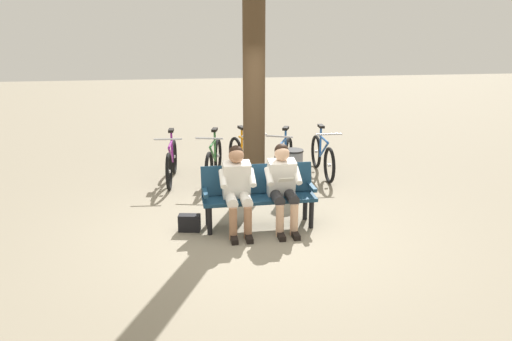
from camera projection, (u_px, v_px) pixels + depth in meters
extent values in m
plane|color=gray|center=(255.00, 232.00, 7.18)|extent=(40.00, 40.00, 0.00)
cube|color=navy|center=(259.00, 198.00, 7.27)|extent=(1.61, 0.46, 0.05)
cube|color=navy|center=(257.00, 179.00, 7.38)|extent=(1.60, 0.16, 0.42)
cube|color=navy|center=(312.00, 187.00, 7.35)|extent=(0.07, 0.40, 0.05)
cube|color=navy|center=(205.00, 192.00, 7.11)|extent=(0.07, 0.40, 0.05)
cylinder|color=black|center=(311.00, 215.00, 7.28)|extent=(0.07, 0.07, 0.40)
cylinder|color=black|center=(210.00, 221.00, 7.05)|extent=(0.07, 0.07, 0.40)
cylinder|color=black|center=(305.00, 206.00, 7.60)|extent=(0.07, 0.07, 0.40)
cylinder|color=black|center=(208.00, 212.00, 7.38)|extent=(0.07, 0.07, 0.40)
cube|color=white|center=(281.00, 178.00, 7.26)|extent=(0.38, 0.31, 0.55)
sphere|color=#D8A884|center=(282.00, 154.00, 7.14)|extent=(0.21, 0.21, 0.21)
sphere|color=black|center=(282.00, 151.00, 7.16)|extent=(0.20, 0.20, 0.20)
cylinder|color=#262628|center=(291.00, 197.00, 7.14)|extent=(0.16, 0.40, 0.15)
cylinder|color=#D8A884|center=(294.00, 220.00, 7.03)|extent=(0.11, 0.11, 0.45)
cube|color=black|center=(296.00, 235.00, 6.99)|extent=(0.09, 0.22, 0.07)
cylinder|color=white|center=(297.00, 175.00, 7.16)|extent=(0.09, 0.31, 0.23)
cylinder|color=#262628|center=(277.00, 197.00, 7.11)|extent=(0.16, 0.40, 0.15)
cylinder|color=#D8A884|center=(280.00, 221.00, 7.00)|extent=(0.11, 0.11, 0.45)
cube|color=black|center=(281.00, 236.00, 6.96)|extent=(0.09, 0.22, 0.07)
cylinder|color=white|center=(269.00, 177.00, 7.09)|extent=(0.09, 0.31, 0.23)
cube|color=silver|center=(286.00, 180.00, 6.95)|extent=(0.20, 0.12, 0.09)
cube|color=white|center=(236.00, 180.00, 7.15)|extent=(0.38, 0.31, 0.55)
sphere|color=#A87554|center=(236.00, 156.00, 7.04)|extent=(0.21, 0.21, 0.21)
sphere|color=black|center=(236.00, 152.00, 7.05)|extent=(0.20, 0.20, 0.20)
cylinder|color=white|center=(246.00, 199.00, 7.04)|extent=(0.16, 0.40, 0.15)
cylinder|color=#A87554|center=(248.00, 223.00, 6.93)|extent=(0.11, 0.11, 0.45)
cube|color=black|center=(249.00, 239.00, 6.89)|extent=(0.09, 0.22, 0.07)
cylinder|color=white|center=(252.00, 177.00, 7.05)|extent=(0.09, 0.31, 0.23)
cylinder|color=white|center=(231.00, 200.00, 7.01)|extent=(0.16, 0.40, 0.15)
cylinder|color=#A87554|center=(233.00, 224.00, 6.90)|extent=(0.11, 0.11, 0.45)
cube|color=black|center=(234.00, 240.00, 6.85)|extent=(0.09, 0.22, 0.07)
cylinder|color=white|center=(223.00, 179.00, 6.99)|extent=(0.09, 0.31, 0.23)
cube|color=black|center=(189.00, 223.00, 7.19)|extent=(0.32, 0.19, 0.24)
cylinder|color=#4C3823|center=(254.00, 73.00, 8.21)|extent=(0.36, 0.36, 4.08)
cylinder|color=slate|center=(293.00, 174.00, 8.59)|extent=(0.33, 0.33, 0.76)
cylinder|color=black|center=(293.00, 151.00, 8.48)|extent=(0.34, 0.34, 0.03)
torus|color=black|center=(329.00, 165.00, 9.28)|extent=(0.08, 0.66, 0.66)
cylinder|color=silver|center=(329.00, 165.00, 9.28)|extent=(0.05, 0.06, 0.06)
torus|color=black|center=(316.00, 152.00, 10.25)|extent=(0.08, 0.66, 0.66)
cylinder|color=silver|center=(316.00, 152.00, 10.25)|extent=(0.05, 0.06, 0.06)
cylinder|color=#1E519E|center=(323.00, 139.00, 9.66)|extent=(0.06, 0.63, 0.04)
cylinder|color=#1E519E|center=(324.00, 150.00, 9.64)|extent=(0.06, 0.60, 0.43)
cylinder|color=#1E519E|center=(321.00, 141.00, 9.86)|extent=(0.04, 0.04, 0.55)
cube|color=black|center=(321.00, 126.00, 9.78)|extent=(0.10, 0.22, 0.05)
cylinder|color=#B2B2B7|center=(329.00, 134.00, 9.22)|extent=(0.48, 0.05, 0.03)
torus|color=black|center=(278.00, 168.00, 9.11)|extent=(0.31, 0.63, 0.66)
cylinder|color=silver|center=(278.00, 168.00, 9.11)|extent=(0.07, 0.07, 0.06)
torus|color=black|center=(288.00, 154.00, 10.06)|extent=(0.31, 0.63, 0.66)
cylinder|color=silver|center=(288.00, 154.00, 10.06)|extent=(0.07, 0.07, 0.06)
cylinder|color=#1E519E|center=(284.00, 141.00, 9.48)|extent=(0.28, 0.60, 0.04)
cylinder|color=#1E519E|center=(283.00, 152.00, 9.46)|extent=(0.27, 0.57, 0.43)
cylinder|color=#1E519E|center=(285.00, 143.00, 9.67)|extent=(0.04, 0.04, 0.55)
cube|color=black|center=(286.00, 128.00, 9.59)|extent=(0.17, 0.24, 0.05)
cylinder|color=#B2B2B7|center=(279.00, 136.00, 9.05)|extent=(0.46, 0.21, 0.03)
torus|color=black|center=(257.00, 167.00, 9.19)|extent=(0.23, 0.65, 0.66)
cylinder|color=silver|center=(257.00, 167.00, 9.19)|extent=(0.06, 0.07, 0.06)
torus|color=black|center=(236.00, 154.00, 10.09)|extent=(0.23, 0.65, 0.66)
cylinder|color=silver|center=(236.00, 154.00, 10.09)|extent=(0.06, 0.07, 0.06)
cylinder|color=orange|center=(246.00, 140.00, 9.54)|extent=(0.20, 0.62, 0.04)
cylinder|color=orange|center=(247.00, 152.00, 9.52)|extent=(0.19, 0.59, 0.43)
cylinder|color=orange|center=(242.00, 142.00, 9.72)|extent=(0.04, 0.04, 0.55)
cube|color=black|center=(242.00, 128.00, 9.64)|extent=(0.14, 0.24, 0.05)
cylinder|color=#B2B2B7|center=(254.00, 135.00, 9.13)|extent=(0.47, 0.15, 0.03)
torus|color=black|center=(209.00, 170.00, 8.96)|extent=(0.21, 0.66, 0.66)
cylinder|color=silver|center=(209.00, 170.00, 8.96)|extent=(0.06, 0.07, 0.06)
torus|color=black|center=(218.00, 156.00, 9.93)|extent=(0.21, 0.66, 0.66)
cylinder|color=silver|center=(218.00, 156.00, 9.93)|extent=(0.06, 0.07, 0.06)
cylinder|color=#337238|center=(213.00, 143.00, 9.34)|extent=(0.18, 0.62, 0.04)
cylinder|color=#337238|center=(213.00, 154.00, 9.32)|extent=(0.18, 0.59, 0.43)
cylinder|color=#337238|center=(215.00, 145.00, 9.54)|extent=(0.04, 0.04, 0.55)
cube|color=black|center=(215.00, 130.00, 9.46)|extent=(0.14, 0.23, 0.05)
cylinder|color=#B2B2B7|center=(209.00, 138.00, 8.90)|extent=(0.47, 0.14, 0.03)
torus|color=black|center=(169.00, 172.00, 8.90)|extent=(0.12, 0.66, 0.66)
cylinder|color=silver|center=(169.00, 172.00, 8.90)|extent=(0.05, 0.06, 0.06)
torus|color=black|center=(174.00, 157.00, 9.87)|extent=(0.12, 0.66, 0.66)
cylinder|color=silver|center=(174.00, 157.00, 9.87)|extent=(0.05, 0.06, 0.06)
cylinder|color=#8C268C|center=(171.00, 143.00, 9.28)|extent=(0.09, 0.63, 0.04)
cylinder|color=#8C268C|center=(171.00, 155.00, 9.26)|extent=(0.09, 0.60, 0.43)
cylinder|color=#8C268C|center=(172.00, 145.00, 9.48)|extent=(0.04, 0.04, 0.55)
cube|color=black|center=(171.00, 130.00, 9.40)|extent=(0.11, 0.23, 0.05)
cylinder|color=#B2B2B7|center=(168.00, 139.00, 8.84)|extent=(0.48, 0.07, 0.03)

